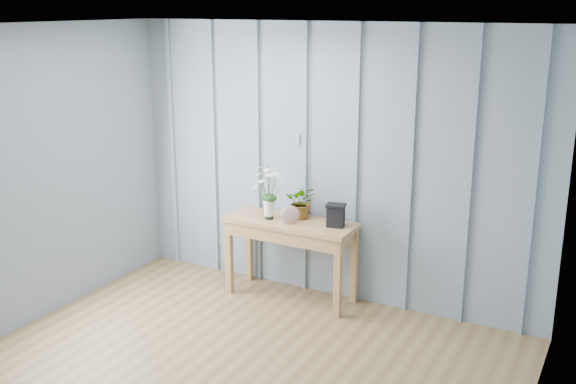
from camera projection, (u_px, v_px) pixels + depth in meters
The scene contains 6 objects.
room_shell at pixel (253, 100), 4.71m from camera, with size 4.00×4.50×2.50m.
sideboard at pixel (291, 232), 6.12m from camera, with size 1.20×0.45×0.75m.
daisy_vase at pixel (269, 185), 6.05m from camera, with size 0.36×0.28×0.52m.
spider_plant at pixel (302, 202), 6.11m from camera, with size 0.28×0.24×0.31m, color #153C13.
felt_disc_vessel at pixel (290, 215), 5.97m from camera, with size 0.17×0.05×0.17m, color brown.
carved_box at pixel (336, 215), 5.90m from camera, with size 0.19×0.16×0.20m.
Camera 1 is at (2.43, -3.13, 2.64)m, focal length 42.00 mm.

